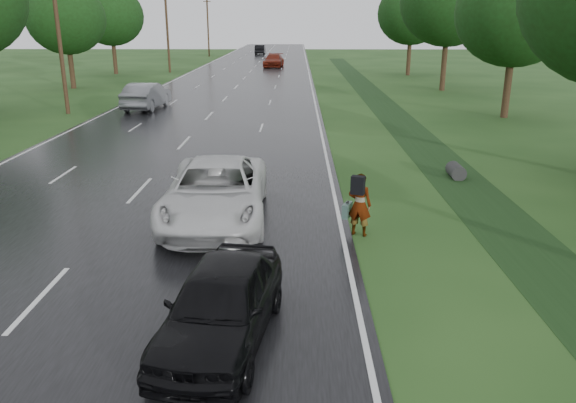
% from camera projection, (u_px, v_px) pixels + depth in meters
% --- Properties ---
extents(ground, '(220.00, 220.00, 0.00)m').
position_uv_depth(ground, '(40.00, 300.00, 11.97)').
color(ground, '#204217').
rests_on(ground, ground).
extents(road, '(14.00, 180.00, 0.04)m').
position_uv_depth(road, '(241.00, 81.00, 54.77)').
color(road, black).
rests_on(road, ground).
extents(edge_stripe_east, '(0.12, 180.00, 0.01)m').
position_uv_depth(edge_stripe_east, '(311.00, 81.00, 54.66)').
color(edge_stripe_east, silver).
rests_on(edge_stripe_east, road).
extents(edge_stripe_west, '(0.12, 180.00, 0.01)m').
position_uv_depth(edge_stripe_west, '(173.00, 81.00, 54.87)').
color(edge_stripe_west, silver).
rests_on(edge_stripe_west, road).
extents(center_line, '(0.12, 180.00, 0.01)m').
position_uv_depth(center_line, '(241.00, 81.00, 54.76)').
color(center_line, silver).
rests_on(center_line, road).
extents(drainage_ditch, '(2.20, 120.00, 0.56)m').
position_uv_depth(drainage_ditch, '(411.00, 133.00, 29.57)').
color(drainage_ditch, '#173213').
rests_on(drainage_ditch, ground).
extents(utility_pole_mid, '(1.60, 0.26, 10.00)m').
position_uv_depth(utility_pole_mid, '(58.00, 29.00, 34.30)').
color(utility_pole_mid, '#3B2518').
rests_on(utility_pole_mid, ground).
extents(utility_pole_far, '(1.60, 0.26, 10.00)m').
position_uv_depth(utility_pole_far, '(167.00, 25.00, 62.84)').
color(utility_pole_far, '#3B2518').
rests_on(utility_pole_far, ground).
extents(utility_pole_distant, '(1.60, 0.26, 10.00)m').
position_uv_depth(utility_pole_distant, '(208.00, 24.00, 91.38)').
color(utility_pole_distant, '#3B2518').
rests_on(utility_pole_distant, ground).
extents(tree_east_c, '(7.00, 7.00, 9.29)m').
position_uv_depth(tree_east_c, '(516.00, 12.00, 32.62)').
color(tree_east_c, '#3B2518').
rests_on(tree_east_c, ground).
extents(tree_east_d, '(8.00, 8.00, 10.76)m').
position_uv_depth(tree_east_d, '(449.00, 2.00, 45.64)').
color(tree_east_d, '#3B2518').
rests_on(tree_east_d, ground).
extents(tree_east_f, '(7.20, 7.20, 9.62)m').
position_uv_depth(tree_east_f, '(412.00, 14.00, 59.20)').
color(tree_east_f, '#3B2518').
rests_on(tree_east_f, ground).
extents(tree_west_d, '(6.60, 6.60, 8.80)m').
position_uv_depth(tree_west_d, '(66.00, 19.00, 47.51)').
color(tree_west_d, '#3B2518').
rests_on(tree_west_d, ground).
extents(tree_west_f, '(7.00, 7.00, 9.29)m').
position_uv_depth(tree_west_f, '(111.00, 16.00, 60.74)').
color(tree_west_f, '#3B2518').
rests_on(tree_west_f, ground).
extents(pedestrian, '(0.86, 0.89, 1.77)m').
position_uv_depth(pedestrian, '(359.00, 204.00, 15.32)').
color(pedestrian, '#A5998C').
rests_on(pedestrian, ground).
extents(white_pickup, '(3.10, 6.34, 1.74)m').
position_uv_depth(white_pickup, '(216.00, 192.00, 16.39)').
color(white_pickup, silver).
rests_on(white_pickup, road).
extents(dark_sedan, '(2.36, 4.57, 1.49)m').
position_uv_depth(dark_sedan, '(221.00, 304.00, 10.17)').
color(dark_sedan, black).
rests_on(dark_sedan, road).
extents(silver_sedan, '(2.24, 5.38, 1.73)m').
position_uv_depth(silver_sedan, '(147.00, 96.00, 37.33)').
color(silver_sedan, gray).
rests_on(silver_sedan, road).
extents(far_car_red, '(2.68, 5.71, 1.61)m').
position_uv_depth(far_car_red, '(274.00, 60.00, 71.24)').
color(far_car_red, maroon).
rests_on(far_car_red, road).
extents(far_car_dark, '(1.69, 4.81, 1.59)m').
position_uv_depth(far_car_dark, '(260.00, 50.00, 98.20)').
color(far_car_dark, black).
rests_on(far_car_dark, road).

